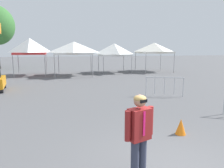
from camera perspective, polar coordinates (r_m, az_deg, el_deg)
canopy_tent_far_left at (r=21.96m, az=-21.56°, el=9.57°), size 3.00×3.00×3.62m
canopy_tent_behind_right at (r=20.66m, az=-10.37°, el=9.65°), size 3.80×3.80×3.28m
canopy_tent_behind_center at (r=22.97m, az=0.62°, el=9.36°), size 3.22×3.22×3.17m
canopy_tent_right_of_center at (r=24.72m, az=11.50°, el=9.62°), size 3.52×3.52×3.28m
person_foreground at (r=4.03m, az=7.45°, el=-13.31°), size 0.62×0.37×1.78m
crowd_barrier_by_lift at (r=11.79m, az=14.20°, el=0.31°), size 1.98×0.79×1.08m
traffic_cone_lot_center at (r=6.85m, az=18.32°, el=-11.02°), size 0.32×0.32×0.49m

